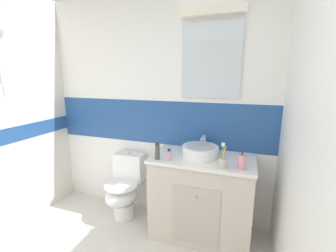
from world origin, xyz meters
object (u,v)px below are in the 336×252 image
Objects in this scene: deodorant_spray_can at (157,151)px; perfume_flask_small at (169,155)px; sink_basin at (200,151)px; soap_dispenser at (242,162)px; toothbrush_cup at (223,162)px; toilet at (124,188)px.

perfume_flask_small is (0.11, 0.01, -0.03)m from deodorant_spray_can.
sink_basin is 2.38× the size of soap_dispenser.
deodorant_spray_can is (-0.61, 0.01, 0.02)m from toothbrush_cup.
deodorant_spray_can is at bearing 179.12° from toothbrush_cup.
sink_basin is 2.39× the size of deodorant_spray_can.
sink_basin is 0.54× the size of toilet.
sink_basin is at bearing 37.70° from perfume_flask_small.
soap_dispenser reaches higher than perfume_flask_small.
soap_dispenser is 1.01× the size of deodorant_spray_can.
toothbrush_cup reaches higher than perfume_flask_small.
toothbrush_cup is 1.38× the size of deodorant_spray_can.
sink_basin reaches higher than perfume_flask_small.
deodorant_spray_can is at bearing -24.09° from toilet.
toilet is at bearing 155.91° from deodorant_spray_can.
toilet is at bearing 167.95° from toothbrush_cup.
deodorant_spray_can is (-0.37, -0.21, 0.02)m from sink_basin.
sink_basin is at bearing -1.54° from toilet.
toothbrush_cup is 1.37× the size of soap_dispenser.
toothbrush_cup reaches higher than deodorant_spray_can.
sink_basin is 1.73× the size of toothbrush_cup.
sink_basin is 0.32m from toothbrush_cup.
deodorant_spray_can is at bearing -178.11° from soap_dispenser.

